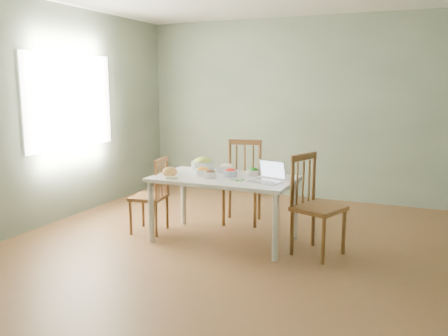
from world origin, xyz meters
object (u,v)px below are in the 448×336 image
at_px(chair_right, 319,206).
at_px(bread_boule, 170,172).
at_px(chair_far, 242,182).
at_px(laptop, 265,172).
at_px(dining_table, 224,209).
at_px(chair_left, 149,195).
at_px(bowl_squash, 203,164).

distance_m(chair_right, bread_boule, 1.63).
distance_m(chair_far, laptop, 1.04).
distance_m(dining_table, chair_far, 0.74).
bearing_deg(bread_boule, chair_left, 156.99).
distance_m(chair_far, bread_boule, 1.09).
bearing_deg(bowl_squash, chair_far, 58.07).
distance_m(dining_table, chair_left, 0.94).
relative_size(dining_table, bread_boule, 9.17).
xyz_separation_m(chair_left, bread_boule, (0.38, -0.16, 0.33)).
height_order(dining_table, bread_boule, bread_boule).
bearing_deg(bowl_squash, laptop, -20.47).
relative_size(bowl_squash, laptop, 0.86).
height_order(bowl_squash, laptop, laptop).
bearing_deg(dining_table, laptop, -9.94).
xyz_separation_m(dining_table, laptop, (0.50, -0.09, 0.47)).
xyz_separation_m(chair_far, bowl_squash, (-0.30, -0.49, 0.28)).
distance_m(dining_table, bowl_squash, 0.62).
bearing_deg(chair_far, dining_table, -95.71).
distance_m(chair_far, chair_right, 1.35).
bearing_deg(laptop, chair_left, -166.98).
relative_size(chair_left, chair_right, 0.86).
relative_size(chair_right, bowl_squash, 3.76).
relative_size(chair_right, laptop, 3.24).
distance_m(chair_left, bread_boule, 0.53).
xyz_separation_m(chair_far, bread_boule, (-0.48, -0.95, 0.26)).
relative_size(chair_left, bread_boule, 5.28).
xyz_separation_m(chair_left, chair_right, (1.99, 0.03, 0.07)).
height_order(chair_right, bread_boule, chair_right).
xyz_separation_m(chair_right, laptop, (-0.55, -0.06, 0.32)).
distance_m(bread_boule, laptop, 1.06).
bearing_deg(chair_far, bowl_squash, -133.27).
bearing_deg(chair_far, chair_left, -149.16).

